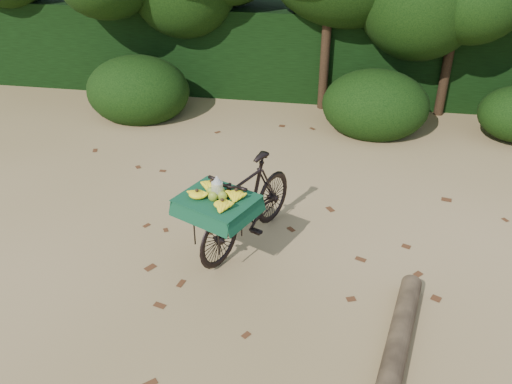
# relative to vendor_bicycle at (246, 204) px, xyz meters

# --- Properties ---
(ground) EXTENTS (80.00, 80.00, 0.00)m
(ground) POSITION_rel_vendor_bicycle_xyz_m (0.17, -0.49, -0.59)
(ground) COLOR tan
(ground) RESTS_ON ground
(vendor_bicycle) EXTENTS (1.43, 2.02, 1.17)m
(vendor_bicycle) POSITION_rel_vendor_bicycle_xyz_m (0.00, 0.00, 0.00)
(vendor_bicycle) COLOR black
(vendor_bicycle) RESTS_ON ground
(hedge_backdrop) EXTENTS (26.00, 1.80, 1.80)m
(hedge_backdrop) POSITION_rel_vendor_bicycle_xyz_m (0.17, 5.81, 0.31)
(hedge_backdrop) COLOR black
(hedge_backdrop) RESTS_ON ground
(tree_row) EXTENTS (14.50, 2.00, 4.00)m
(tree_row) POSITION_rel_vendor_bicycle_xyz_m (-0.48, 5.01, 1.41)
(tree_row) COLOR black
(tree_row) RESTS_ON ground
(bush_clumps) EXTENTS (8.80, 1.70, 0.90)m
(bush_clumps) POSITION_rel_vendor_bicycle_xyz_m (0.67, 3.81, -0.14)
(bush_clumps) COLOR black
(bush_clumps) RESTS_ON ground
(leaf_litter) EXTENTS (7.00, 7.30, 0.01)m
(leaf_litter) POSITION_rel_vendor_bicycle_xyz_m (0.17, 0.16, -0.59)
(leaf_litter) COLOR #4B2814
(leaf_litter) RESTS_ON ground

